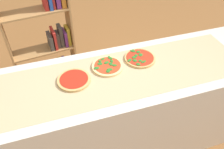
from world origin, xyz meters
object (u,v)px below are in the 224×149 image
at_px(pizza_spinach_1, 108,66).
at_px(bookshelf, 49,36).
at_px(pizza_spinach_2, 140,58).
at_px(pizza_plain_0, 74,80).

distance_m(pizza_spinach_1, bookshelf, 1.11).
relative_size(pizza_spinach_1, pizza_spinach_2, 0.99).
bearing_deg(pizza_spinach_2, pizza_plain_0, -170.80).
xyz_separation_m(pizza_plain_0, pizza_spinach_2, (0.56, 0.09, 0.00)).
height_order(pizza_spinach_1, bookshelf, bookshelf).
height_order(pizza_plain_0, bookshelf, bookshelf).
bearing_deg(pizza_plain_0, pizza_spinach_1, 14.95).
xyz_separation_m(pizza_spinach_2, bookshelf, (-0.68, 0.99, -0.26)).
relative_size(pizza_spinach_2, bookshelf, 0.17).
bearing_deg(pizza_spinach_2, pizza_spinach_1, -176.77).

